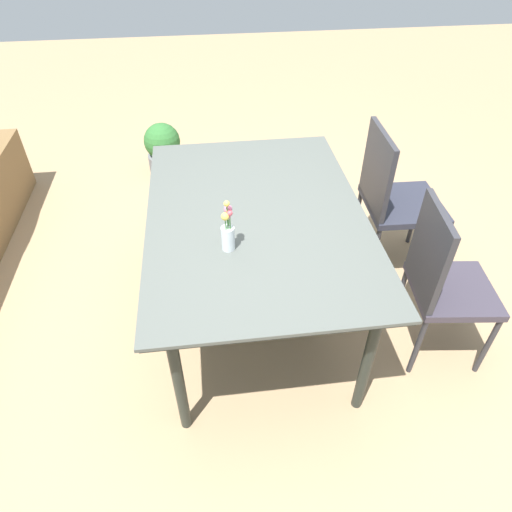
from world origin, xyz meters
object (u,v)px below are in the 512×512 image
at_px(dining_table, 256,222).
at_px(potted_plant, 164,152).
at_px(chair_near_right, 393,195).
at_px(chair_near_left, 442,279).
at_px(flower_vase, 228,231).

height_order(dining_table, potted_plant, dining_table).
relative_size(chair_near_right, chair_near_left, 1.04).
height_order(dining_table, chair_near_left, chair_near_left).
bearing_deg(chair_near_left, potted_plant, -137.13).
bearing_deg(dining_table, potted_plant, 19.06).
distance_m(dining_table, chair_near_left, 0.97).
relative_size(dining_table, flower_vase, 5.98).
bearing_deg(chair_near_right, chair_near_left, 2.49).
bearing_deg(dining_table, chair_near_left, -111.20).
bearing_deg(potted_plant, flower_vase, -167.85).
relative_size(chair_near_left, potted_plant, 1.82).
relative_size(flower_vase, potted_plant, 0.52).
height_order(chair_near_right, chair_near_left, chair_near_right).
bearing_deg(flower_vase, potted_plant, 12.15).
xyz_separation_m(dining_table, chair_near_right, (0.36, -0.89, -0.14)).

